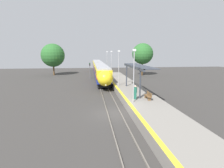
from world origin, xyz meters
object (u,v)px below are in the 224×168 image
Objects in this scene: person_waiting at (135,92)px; railway_signal at (90,69)px; lamppost_far at (111,63)px; lamppost_farthest at (107,61)px; lamppost_mid at (119,66)px; lamppost_near at (134,73)px; platform_bench at (148,95)px; train at (99,68)px.

railway_signal is at bearing 102.23° from person_waiting.
lamppost_far is 10.41m from lamppost_farthest.
lamppost_farthest is (0.00, 20.82, 0.00)m from lamppost_mid.
lamppost_far reaches higher than person_waiting.
lamppost_near is at bearing -90.00° from lamppost_far.
lamppost_far is (-2.10, 19.92, 2.92)m from platform_bench.
railway_signal is 0.67× the size of lamppost_farthest.
platform_bench is 0.29× the size of lamppost_mid.
person_waiting is (-1.56, 0.26, 0.42)m from platform_bench.
lamppost_farthest is (0.00, 10.41, 0.00)m from lamppost_far.
platform_bench is 10.17m from lamppost_mid.
lamppost_mid reaches higher than platform_bench.
lamppost_near is 1.00× the size of lamppost_farthest.
train is 5.05m from railway_signal.
train is 25.44× the size of person_waiting.
person_waiting is 0.43× the size of railway_signal.
lamppost_near and lamppost_mid have the same top height.
lamppost_farthest is at bearing 91.02° from person_waiting.
lamppost_farthest is at bearing 90.00° from lamppost_mid.
lamppost_mid is (4.93, -15.95, 1.92)m from railway_signal.
lamppost_near is 1.00× the size of lamppost_mid.
railway_signal is 7.66m from lamppost_far.
lamppost_near is 1.00× the size of lamppost_far.
person_waiting is 0.29× the size of lamppost_mid.
person_waiting is (2.88, -29.53, -0.31)m from train.
lamppost_near reaches higher than person_waiting.
train reaches higher than person_waiting.
platform_bench is at bearing 23.16° from lamppost_near.
lamppost_far is (-0.54, 19.66, 2.50)m from person_waiting.
railway_signal reaches higher than train.
lamppost_near is at bearing -90.00° from lamppost_farthest.
lamppost_mid is at bearing 90.00° from lamppost_near.
platform_bench is 30.54m from lamppost_farthest.
lamppost_mid is 10.41m from lamppost_far.
lamppost_near is 31.22m from lamppost_farthest.
train is at bearing 59.20° from railway_signal.
train is 7.29× the size of lamppost_farthest.
lamppost_farthest is (-0.54, 30.07, 2.50)m from person_waiting.
platform_bench is at bearing -74.57° from railway_signal.
platform_bench is 0.43× the size of railway_signal.
train is at bearing 103.36° from lamppost_far.
lamppost_near reaches higher than platform_bench.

